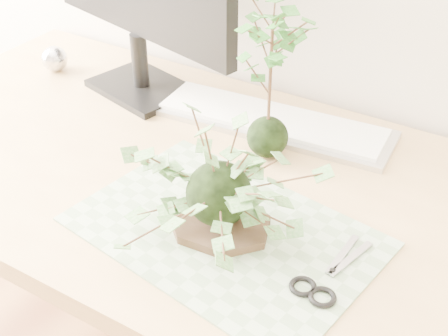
% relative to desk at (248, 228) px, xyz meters
% --- Properties ---
extents(desk, '(1.60, 0.70, 0.74)m').
position_rel_desk_xyz_m(desk, '(0.00, 0.00, 0.00)').
color(desk, tan).
rests_on(desk, ground_plane).
extents(cutting_mat, '(0.50, 0.37, 0.00)m').
position_rel_desk_xyz_m(cutting_mat, '(0.02, -0.12, 0.09)').
color(cutting_mat, gray).
rests_on(cutting_mat, desk).
extents(stone_dish, '(0.19, 0.19, 0.01)m').
position_rel_desk_xyz_m(stone_dish, '(0.01, -0.12, 0.10)').
color(stone_dish, black).
rests_on(stone_dish, cutting_mat).
extents(ivy_kokedama, '(0.31, 0.31, 0.20)m').
position_rel_desk_xyz_m(ivy_kokedama, '(0.01, -0.12, 0.21)').
color(ivy_kokedama, black).
rests_on(ivy_kokedama, stone_dish).
extents(maple_kokedama, '(0.23, 0.23, 0.32)m').
position_rel_desk_xyz_m(maple_kokedama, '(-0.03, 0.11, 0.31)').
color(maple_kokedama, black).
rests_on(maple_kokedama, desk).
extents(keyboard, '(0.50, 0.19, 0.02)m').
position_rel_desk_xyz_m(keyboard, '(-0.07, 0.21, 0.10)').
color(keyboard, '#B8B8B8').
rests_on(keyboard, desk).
extents(foil_ball, '(0.06, 0.06, 0.06)m').
position_rel_desk_xyz_m(foil_ball, '(-0.62, 0.17, 0.12)').
color(foil_ball, silver).
rests_on(foil_ball, desk).
extents(scissors, '(0.08, 0.17, 0.01)m').
position_rel_desk_xyz_m(scissors, '(0.21, -0.15, 0.10)').
color(scissors, '#99999F').
rests_on(scissors, cutting_mat).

